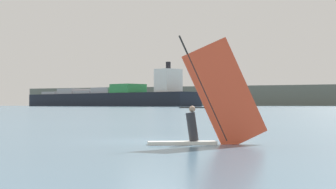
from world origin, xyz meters
name	(u,v)px	position (x,y,z in m)	size (l,w,h in m)	color
ground_plane	(153,141)	(0.00, 0.00, 0.00)	(4000.00, 4000.00, 0.00)	#476B84
windsurfer	(206,113)	(2.45, -1.27, 1.09)	(3.89, 2.16, 4.00)	white
cargo_ship	(108,97)	(-233.31, 489.77, 8.30)	(205.78, 115.23, 36.94)	black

